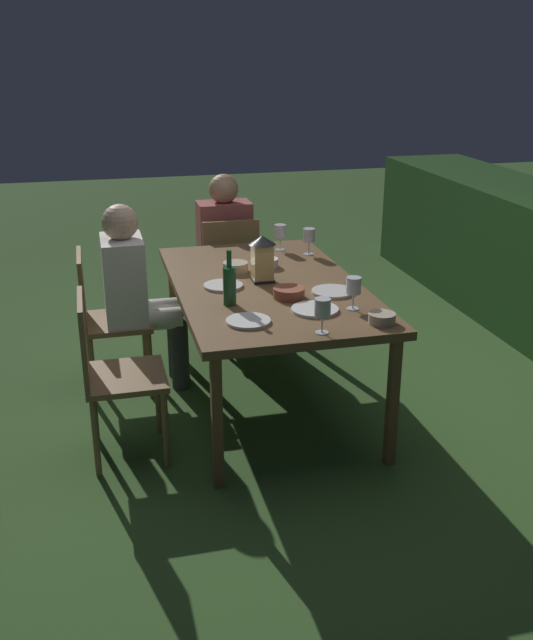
{
  "coord_description": "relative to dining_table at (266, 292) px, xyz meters",
  "views": [
    {
      "loc": [
        3.81,
        -0.94,
        2.01
      ],
      "look_at": [
        0.0,
        0.0,
        0.52
      ],
      "focal_mm": 40.98,
      "sensor_mm": 36.0,
      "label": 1
    }
  ],
  "objects": [
    {
      "name": "plate_b",
      "position": [
        0.25,
        0.31,
        0.06
      ],
      "size": [
        0.23,
        0.23,
        0.01
      ],
      "primitive_type": "cylinder",
      "color": "silver",
      "rests_on": "dining_table"
    },
    {
      "name": "person_in_rust",
      "position": [
        -1.33,
        0.0,
        -0.05
      ],
      "size": [
        0.48,
        0.38,
        1.15
      ],
      "color": "#9E4C47",
      "rests_on": "ground"
    },
    {
      "name": "chair_side_left_a",
      "position": [
        -0.4,
        -0.9,
        -0.2
      ],
      "size": [
        0.42,
        0.4,
        0.87
      ],
      "color": "brown",
      "rests_on": "ground"
    },
    {
      "name": "person_in_cream",
      "position": [
        -0.4,
        -0.71,
        -0.05
      ],
      "size": [
        0.38,
        0.47,
        1.15
      ],
      "color": "white",
      "rests_on": "ground"
    },
    {
      "name": "wine_glass_c",
      "position": [
        0.79,
        0.07,
        0.17
      ],
      "size": [
        0.08,
        0.08,
        0.17
      ],
      "color": "silver",
      "rests_on": "dining_table"
    },
    {
      "name": "plate_c",
      "position": [
        0.01,
        -0.25,
        0.06
      ],
      "size": [
        0.22,
        0.22,
        0.01
      ],
      "primitive_type": "cylinder",
      "color": "white",
      "rests_on": "dining_table"
    },
    {
      "name": "ground_plane",
      "position": [
        0.0,
        0.0,
        -0.69
      ],
      "size": [
        16.0,
        16.0,
        0.0
      ],
      "primitive_type": "plane",
      "color": "#385B28"
    },
    {
      "name": "bowl_bread",
      "position": [
        -0.32,
        0.08,
        0.08
      ],
      "size": [
        0.14,
        0.14,
        0.05
      ],
      "color": "silver",
      "rests_on": "dining_table"
    },
    {
      "name": "lantern_centerpiece",
      "position": [
        -0.04,
        -0.01,
        0.2
      ],
      "size": [
        0.15,
        0.15,
        0.27
      ],
      "color": "black",
      "rests_on": "dining_table"
    },
    {
      "name": "plate_d",
      "position": [
        0.58,
        -0.23,
        0.06
      ],
      "size": [
        0.22,
        0.22,
        0.01
      ],
      "primitive_type": "cylinder",
      "color": "white",
      "rests_on": "dining_table"
    },
    {
      "name": "wine_glass_a",
      "position": [
        0.52,
        0.32,
        0.17
      ],
      "size": [
        0.08,
        0.08,
        0.17
      ],
      "color": "silver",
      "rests_on": "dining_table"
    },
    {
      "name": "bowl_dip",
      "position": [
        0.74,
        0.39,
        0.08
      ],
      "size": [
        0.13,
        0.13,
        0.05
      ],
      "color": "#BCAD8E",
      "rests_on": "dining_table"
    },
    {
      "name": "bowl_olives",
      "position": [
        -0.27,
        -0.12,
        0.08
      ],
      "size": [
        0.15,
        0.15,
        0.06
      ],
      "color": "#BCAD8E",
      "rests_on": "dining_table"
    },
    {
      "name": "wine_glass_b",
      "position": [
        -0.52,
        0.41,
        0.17
      ],
      "size": [
        0.08,
        0.08,
        0.17
      ],
      "color": "silver",
      "rests_on": "dining_table"
    },
    {
      "name": "wine_glass_d",
      "position": [
        -0.67,
        0.26,
        0.17
      ],
      "size": [
        0.08,
        0.08,
        0.17
      ],
      "color": "silver",
      "rests_on": "dining_table"
    },
    {
      "name": "chair_side_left_b",
      "position": [
        0.4,
        -0.9,
        -0.2
      ],
      "size": [
        0.42,
        0.4,
        0.87
      ],
      "color": "brown",
      "rests_on": "ground"
    },
    {
      "name": "bowl_salad",
      "position": [
        0.27,
        0.06,
        0.08
      ],
      "size": [
        0.17,
        0.17,
        0.05
      ],
      "color": "#9E5138",
      "rests_on": "dining_table"
    },
    {
      "name": "dining_table",
      "position": [
        0.0,
        0.0,
        0.0
      ],
      "size": [
        1.78,
        1.02,
        0.74
      ],
      "color": "brown",
      "rests_on": "ground"
    },
    {
      "name": "plate_a",
      "position": [
        0.5,
        0.13,
        0.06
      ],
      "size": [
        0.24,
        0.24,
        0.01
      ],
      "primitive_type": "cylinder",
      "color": "white",
      "rests_on": "dining_table"
    },
    {
      "name": "green_bottle_on_table",
      "position": [
        0.3,
        -0.27,
        0.16
      ],
      "size": [
        0.07,
        0.07,
        0.29
      ],
      "color": "#1E5B2D",
      "rests_on": "dining_table"
    },
    {
      "name": "chair_head_near",
      "position": [
        -1.14,
        0.0,
        -0.2
      ],
      "size": [
        0.4,
        0.42,
        0.87
      ],
      "color": "brown",
      "rests_on": "ground"
    }
  ]
}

